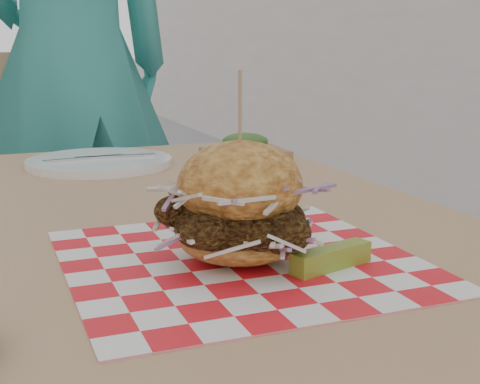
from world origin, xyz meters
The scene contains 8 objects.
diner centered at (-0.03, 0.80, 0.92)m, with size 0.67×0.44×1.84m, color teal.
patio_table centered at (-0.08, -0.34, 0.67)m, with size 0.80×1.20×0.75m.
patio_chair centered at (-0.10, 0.72, 0.55)m, with size 0.48×0.48×0.95m.
paper_liner centered at (-0.04, -0.56, 0.75)m, with size 0.36×0.36×0.00m, color red.
sandwich centered at (-0.04, -0.56, 0.81)m, with size 0.17×0.17×0.20m.
pickle_spear centered at (0.04, -0.62, 0.76)m, with size 0.10×0.02×0.02m, color olive.
place_setting centered at (-0.08, 0.06, 0.76)m, with size 0.27×0.27×0.02m.
kraft_tray centered at (0.19, 0.00, 0.77)m, with size 0.15×0.12×0.06m.
Camera 1 is at (-0.29, -1.19, 0.98)m, focal length 50.00 mm.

